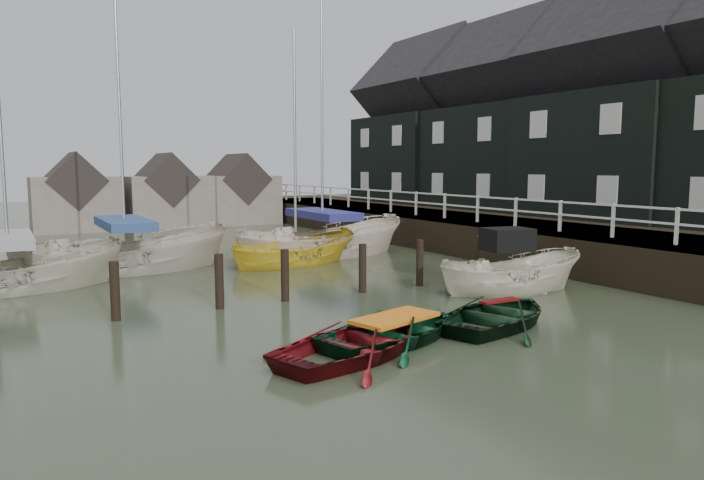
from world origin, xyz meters
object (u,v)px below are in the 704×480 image
sailboat_d (323,255)px  sailboat_c (296,263)px  rowboat_dkgreen (499,325)px  motorboat (510,289)px  sailboat_b (126,269)px  rowboat_green (395,342)px  rowboat_red (356,356)px  sailboat_a (11,288)px

sailboat_d → sailboat_c: bearing=122.9°
rowboat_dkgreen → motorboat: motorboat is taller
sailboat_b → sailboat_c: 5.97m
rowboat_green → sailboat_c: (2.61, 10.65, 0.01)m
rowboat_dkgreen → motorboat: (2.92, 2.71, 0.09)m
rowboat_red → sailboat_d: size_ratio=0.30×
rowboat_dkgreen → sailboat_c: 10.69m
rowboat_green → sailboat_b: (-3.24, 11.87, 0.06)m
motorboat → rowboat_dkgreen: bearing=143.0°
sailboat_a → sailboat_d: sailboat_d is taller
rowboat_dkgreen → sailboat_b: (-6.04, 11.91, 0.06)m
rowboat_green → sailboat_a: (-6.78, 9.99, 0.06)m
rowboat_red → rowboat_green: size_ratio=1.01×
rowboat_red → sailboat_b: 12.51m
sailboat_a → sailboat_b: bearing=-66.9°
rowboat_red → sailboat_c: size_ratio=0.38×
motorboat → rowboat_green: bearing=125.2°
rowboat_dkgreen → sailboat_b: 13.35m
sailboat_a → sailboat_d: size_ratio=0.86×
sailboat_a → sailboat_c: (9.39, 0.66, -0.05)m
motorboat → sailboat_a: 14.49m
sailboat_b → sailboat_d: (7.54, -0.06, -0.00)m
rowboat_red → sailboat_c: 11.76m
sailboat_d → motorboat: bearing=-172.7°
sailboat_a → sailboat_d: bearing=-85.5°
sailboat_b → rowboat_dkgreen: bearing=-154.6°
rowboat_red → rowboat_dkgreen: (4.00, 0.44, 0.00)m
rowboat_red → rowboat_dkgreen: 4.02m
sailboat_b → sailboat_d: 7.54m
sailboat_c → rowboat_green: bearing=153.6°
motorboat → sailboat_c: 8.57m
motorboat → sailboat_d: size_ratio=0.39×
sailboat_b → motorboat: bearing=-137.3°
rowboat_red → sailboat_c: (3.81, 11.13, 0.01)m
sailboat_a → motorboat: bearing=-125.2°
sailboat_b → sailboat_c: sailboat_b is taller
sailboat_d → sailboat_a: bearing=97.8°
rowboat_green → sailboat_b: bearing=-0.4°
rowboat_dkgreen → motorboat: bearing=-68.0°
sailboat_b → rowboat_green: bearing=-166.3°
sailboat_c → sailboat_d: bearing=-68.3°
rowboat_dkgreen → sailboat_d: 11.95m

